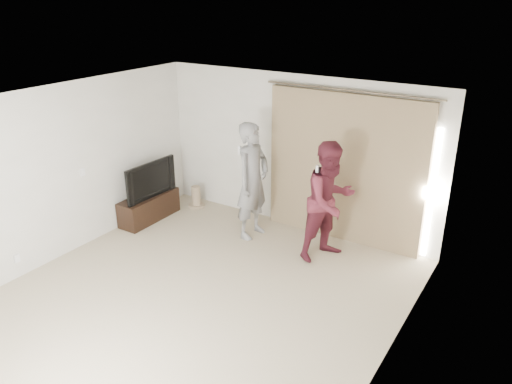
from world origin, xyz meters
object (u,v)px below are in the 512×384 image
tv (147,179)px  person_woman (330,201)px  person_man (253,181)px  tv_console (149,207)px

tv → person_woman: person_woman is taller
tv → person_man: (1.89, 0.47, 0.19)m
tv → person_woman: 3.28m
tv_console → tv: 0.54m
tv_console → person_man: bearing=13.9°
tv_console → person_man: 2.08m
person_woman → tv: bearing=-171.8°
tv_console → tv: bearing=0.0°
tv_console → tv: (0.00, 0.00, 0.54)m
person_man → tv_console: bearing=-166.1°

